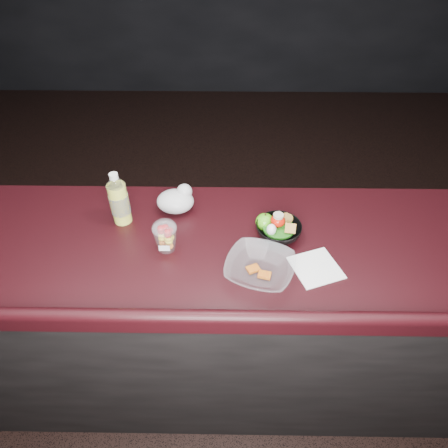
{
  "coord_description": "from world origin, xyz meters",
  "views": [
    {
      "loc": [
        0.05,
        -0.79,
        2.1
      ],
      "look_at": [
        0.04,
        0.32,
        1.1
      ],
      "focal_mm": 32.0,
      "sensor_mm": 36.0,
      "label": 1
    }
  ],
  "objects": [
    {
      "name": "green_apple",
      "position": [
        0.2,
        0.38,
        1.05
      ],
      "size": [
        0.07,
        0.07,
        0.08
      ],
      "color": "#2F9010",
      "rests_on": "counter"
    },
    {
      "name": "lemonade_bottle",
      "position": [
        -0.38,
        0.42,
        1.12
      ],
      "size": [
        0.08,
        0.08,
        0.23
      ],
      "color": "#E5EC3D",
      "rests_on": "counter"
    },
    {
      "name": "paper_napkin",
      "position": [
        0.37,
        0.18,
        1.02
      ],
      "size": [
        0.21,
        0.21,
        0.0
      ],
      "primitive_type": "cube",
      "rotation": [
        0.0,
        0.0,
        0.35
      ],
      "color": "white",
      "rests_on": "counter"
    },
    {
      "name": "ground",
      "position": [
        0.0,
        0.0,
        0.0
      ],
      "size": [
        8.0,
        8.0,
        0.0
      ],
      "primitive_type": "plane",
      "color": "black",
      "rests_on": "ground"
    },
    {
      "name": "takeout_bowl",
      "position": [
        0.16,
        0.15,
        1.05
      ],
      "size": [
        0.3,
        0.3,
        0.06
      ],
      "rotation": [
        0.0,
        0.0,
        -0.33
      ],
      "color": "silver",
      "rests_on": "counter"
    },
    {
      "name": "snack_bowl",
      "position": [
        0.25,
        0.34,
        1.05
      ],
      "size": [
        0.23,
        0.23,
        0.1
      ],
      "rotation": [
        0.0,
        0.0,
        -0.42
      ],
      "color": "black",
      "rests_on": "counter"
    },
    {
      "name": "plastic_bag",
      "position": [
        -0.16,
        0.5,
        1.07
      ],
      "size": [
        0.15,
        0.13,
        0.11
      ],
      "color": "silver",
      "rests_on": "counter"
    },
    {
      "name": "room_shell",
      "position": [
        0.0,
        0.0,
        1.83
      ],
      "size": [
        8.0,
        8.0,
        8.0
      ],
      "color": "black",
      "rests_on": "ground"
    },
    {
      "name": "fruit_cup",
      "position": [
        -0.18,
        0.27,
        1.09
      ],
      "size": [
        0.09,
        0.09,
        0.13
      ],
      "color": "white",
      "rests_on": "counter"
    },
    {
      "name": "counter",
      "position": [
        0.0,
        0.3,
        0.51
      ],
      "size": [
        4.06,
        0.71,
        1.02
      ],
      "color": "black",
      "rests_on": "ground"
    }
  ]
}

